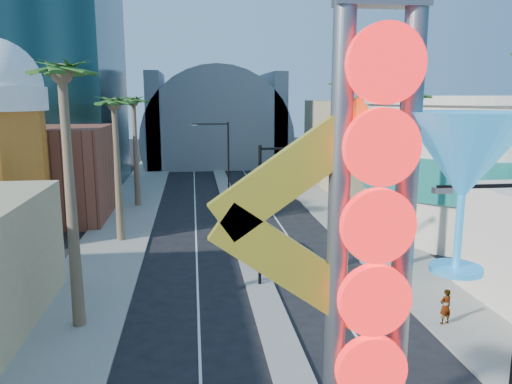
# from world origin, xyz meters

# --- Properties ---
(sidewalk_west) EXTENTS (5.00, 100.00, 0.15)m
(sidewalk_west) POSITION_xyz_m (-9.50, 35.00, 0.07)
(sidewalk_west) COLOR gray
(sidewalk_west) RESTS_ON ground
(sidewalk_east) EXTENTS (5.00, 100.00, 0.15)m
(sidewalk_east) POSITION_xyz_m (9.50, 35.00, 0.07)
(sidewalk_east) COLOR gray
(sidewalk_east) RESTS_ON ground
(median) EXTENTS (1.60, 84.00, 0.15)m
(median) POSITION_xyz_m (0.00, 38.00, 0.07)
(median) COLOR gray
(median) RESTS_ON ground
(brick_filler_west) EXTENTS (10.00, 10.00, 8.00)m
(brick_filler_west) POSITION_xyz_m (-16.00, 38.00, 4.00)
(brick_filler_west) COLOR brown
(brick_filler_west) RESTS_ON ground
(filler_east) EXTENTS (10.00, 20.00, 10.00)m
(filler_east) POSITION_xyz_m (16.00, 48.00, 5.00)
(filler_east) COLOR tan
(filler_east) RESTS_ON ground
(turquoise_building) EXTENTS (16.60, 16.60, 10.60)m
(turquoise_building) POSITION_xyz_m (18.00, 30.00, 5.25)
(turquoise_building) COLOR beige
(turquoise_building) RESTS_ON ground
(canopy) EXTENTS (22.00, 16.00, 22.00)m
(canopy) POSITION_xyz_m (0.00, 72.00, 4.31)
(canopy) COLOR slate
(canopy) RESTS_ON ground
(neon_sign) EXTENTS (6.53, 2.60, 12.55)m
(neon_sign) POSITION_xyz_m (0.82, 2.96, 7.31)
(neon_sign) COLOR gray
(neon_sign) RESTS_ON ground
(streetlight_0) EXTENTS (3.79, 0.25, 8.00)m
(streetlight_0) POSITION_xyz_m (0.55, 20.00, 4.88)
(streetlight_0) COLOR black
(streetlight_0) RESTS_ON ground
(streetlight_1) EXTENTS (3.79, 0.25, 8.00)m
(streetlight_1) POSITION_xyz_m (-0.55, 44.00, 4.88)
(streetlight_1) COLOR black
(streetlight_1) RESTS_ON ground
(streetlight_2) EXTENTS (3.45, 0.25, 8.00)m
(streetlight_2) POSITION_xyz_m (6.72, 8.00, 4.83)
(streetlight_2) COLOR black
(streetlight_2) RESTS_ON ground
(palm_1) EXTENTS (2.40, 2.40, 12.70)m
(palm_1) POSITION_xyz_m (-9.00, 16.00, 10.82)
(palm_1) COLOR brown
(palm_1) RESTS_ON ground
(palm_2) EXTENTS (2.40, 2.40, 11.20)m
(palm_2) POSITION_xyz_m (-9.00, 30.00, 9.48)
(palm_2) COLOR brown
(palm_2) RESTS_ON ground
(palm_3) EXTENTS (2.40, 2.40, 11.20)m
(palm_3) POSITION_xyz_m (-9.00, 42.00, 9.48)
(palm_3) COLOR brown
(palm_3) RESTS_ON ground
(palm_6) EXTENTS (2.40, 2.40, 11.70)m
(palm_6) POSITION_xyz_m (9.00, 22.00, 9.93)
(palm_6) COLOR brown
(palm_6) RESTS_ON ground
(palm_7) EXTENTS (2.40, 2.40, 12.70)m
(palm_7) POSITION_xyz_m (9.00, 34.00, 10.82)
(palm_7) COLOR brown
(palm_7) RESTS_ON ground
(red_pickup) EXTENTS (2.95, 5.77, 1.56)m
(red_pickup) POSITION_xyz_m (1.44, 24.65, 0.78)
(red_pickup) COLOR #AE100D
(red_pickup) RESTS_ON ground
(pedestrian_a) EXTENTS (0.69, 0.53, 1.69)m
(pedestrian_a) POSITION_xyz_m (7.88, 13.94, 1.00)
(pedestrian_a) COLOR gray
(pedestrian_a) RESTS_ON sidewalk_east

